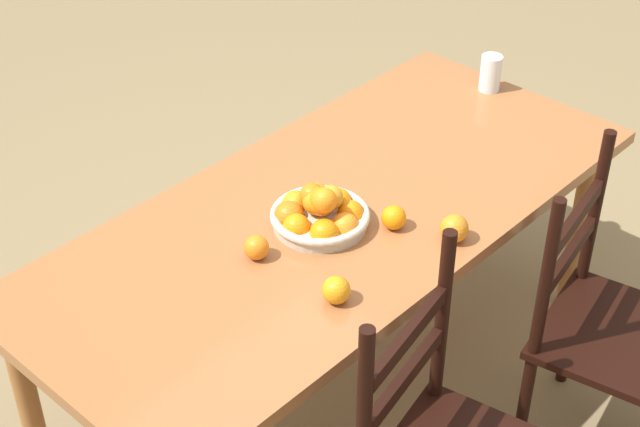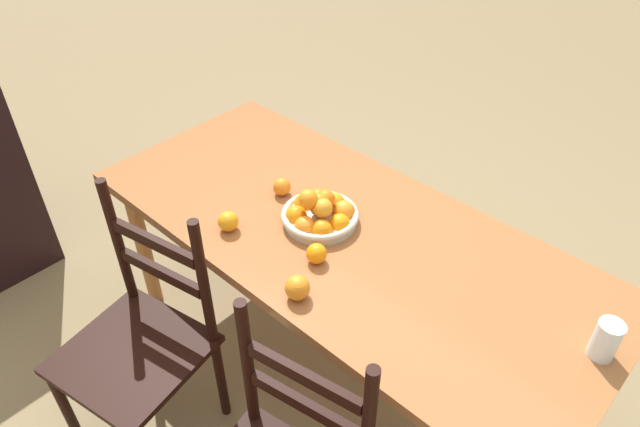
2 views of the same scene
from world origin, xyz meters
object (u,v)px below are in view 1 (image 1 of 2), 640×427
(dining_table, at_px, (336,227))
(fruit_bowl, at_px, (319,212))
(orange_loose_0, at_px, (336,290))
(orange_loose_2, at_px, (454,228))
(chair_by_cabinet, at_px, (608,330))
(drinking_glass, at_px, (491,73))
(orange_loose_3, at_px, (258,248))
(orange_loose_1, at_px, (394,218))

(dining_table, height_order, fruit_bowl, fruit_bowl)
(orange_loose_0, bearing_deg, orange_loose_2, 170.98)
(chair_by_cabinet, bearing_deg, drinking_glass, 47.11)
(orange_loose_3, bearing_deg, orange_loose_0, 92.55)
(orange_loose_2, height_order, orange_loose_3, orange_loose_2)
(drinking_glass, bearing_deg, orange_loose_3, 4.26)
(drinking_glass, bearing_deg, chair_by_cabinet, 57.91)
(drinking_glass, bearing_deg, fruit_bowl, 6.28)
(orange_loose_0, xyz_separation_m, drinking_glass, (-1.18, -0.36, 0.03))
(dining_table, relative_size, chair_by_cabinet, 2.03)
(orange_loose_2, distance_m, orange_loose_3, 0.53)
(chair_by_cabinet, height_order, fruit_bowl, chair_by_cabinet)
(dining_table, relative_size, drinking_glass, 15.34)
(orange_loose_0, height_order, orange_loose_2, orange_loose_2)
(fruit_bowl, distance_m, orange_loose_0, 0.33)
(chair_by_cabinet, xyz_separation_m, orange_loose_1, (0.34, -0.53, 0.32))
(fruit_bowl, bearing_deg, orange_loose_3, -4.69)
(dining_table, xyz_separation_m, orange_loose_3, (0.31, 0.00, 0.10))
(orange_loose_0, distance_m, orange_loose_1, 0.35)
(orange_loose_0, xyz_separation_m, orange_loose_2, (-0.40, 0.06, 0.00))
(dining_table, xyz_separation_m, chair_by_cabinet, (-0.38, 0.71, -0.21))
(fruit_bowl, xyz_separation_m, orange_loose_3, (0.22, -0.02, -0.01))
(dining_table, relative_size, orange_loose_3, 28.46)
(dining_table, distance_m, drinking_glass, 0.89)
(orange_loose_2, xyz_separation_m, orange_loose_3, (0.42, -0.33, -0.01))
(orange_loose_0, bearing_deg, drinking_glass, -163.14)
(orange_loose_0, bearing_deg, orange_loose_1, -164.82)
(orange_loose_0, relative_size, drinking_glass, 0.58)
(orange_loose_2, bearing_deg, orange_loose_0, -9.02)
(fruit_bowl, relative_size, orange_loose_3, 4.10)
(chair_by_cabinet, relative_size, orange_loose_3, 14.03)
(dining_table, xyz_separation_m, orange_loose_0, (0.30, 0.27, 0.11))
(chair_by_cabinet, bearing_deg, orange_loose_2, 115.82)
(orange_loose_3, relative_size, drinking_glass, 0.54)
(orange_loose_1, xyz_separation_m, orange_loose_3, (0.35, -0.18, -0.00))
(fruit_bowl, relative_size, drinking_glass, 2.21)
(dining_table, height_order, orange_loose_0, orange_loose_0)
(dining_table, xyz_separation_m, fruit_bowl, (0.09, 0.02, 0.12))
(dining_table, bearing_deg, drinking_glass, -174.51)
(chair_by_cabinet, height_order, orange_loose_3, chair_by_cabinet)
(chair_by_cabinet, distance_m, fruit_bowl, 0.90)
(orange_loose_1, bearing_deg, fruit_bowl, -50.63)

